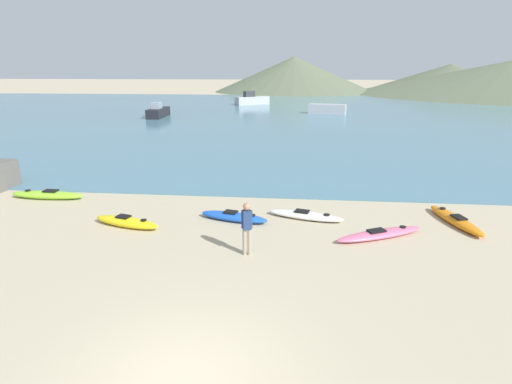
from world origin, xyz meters
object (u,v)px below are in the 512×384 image
kayak_on_sand_2 (456,220)px  kayak_on_sand_1 (127,222)px  kayak_on_sand_5 (234,217)px  moored_boat_1 (158,112)px  kayak_on_sand_4 (380,234)px  kayak_on_sand_0 (306,215)px  person_near_foreground (247,225)px  moored_boat_0 (252,100)px  kayak_on_sand_3 (48,195)px  moored_boat_2 (327,109)px

kayak_on_sand_2 → kayak_on_sand_1: bearing=-173.1°
kayak_on_sand_5 → moored_boat_1: moored_boat_1 is taller
kayak_on_sand_4 → kayak_on_sand_1: bearing=179.4°
kayak_on_sand_0 → kayak_on_sand_1: kayak_on_sand_1 is taller
kayak_on_sand_5 → person_near_foreground: 3.05m
person_near_foreground → moored_boat_0: size_ratio=0.32×
kayak_on_sand_5 → kayak_on_sand_0: bearing=9.8°
kayak_on_sand_1 → person_near_foreground: size_ratio=1.64×
kayak_on_sand_0 → moored_boat_1: size_ratio=0.61×
kayak_on_sand_4 → kayak_on_sand_5: size_ratio=1.19×
kayak_on_sand_1 → kayak_on_sand_2: (12.05, 1.46, -0.03)m
kayak_on_sand_3 → kayak_on_sand_4: bearing=-11.8°
kayak_on_sand_2 → moored_boat_0: (-12.93, 48.82, 0.63)m
kayak_on_sand_2 → kayak_on_sand_4: (-3.04, -1.56, -0.02)m
kayak_on_sand_4 → moored_boat_2: moored_boat_2 is taller
moored_boat_2 → kayak_on_sand_4: bearing=-91.3°
kayak_on_sand_0 → kayak_on_sand_4: kayak_on_sand_0 is taller
kayak_on_sand_0 → kayak_on_sand_2: bearing=0.3°
kayak_on_sand_3 → moored_boat_1: (-5.15, 29.93, 0.49)m
kayak_on_sand_2 → kayak_on_sand_0: bearing=-179.7°
kayak_on_sand_0 → kayak_on_sand_3: size_ratio=0.90×
kayak_on_sand_3 → person_near_foreground: person_near_foreground is taller
kayak_on_sand_2 → kayak_on_sand_3: kayak_on_sand_3 is taller
kayak_on_sand_3 → kayak_on_sand_4: (13.82, -2.89, -0.05)m
moored_boat_0 → person_near_foreground: bearing=-84.0°
kayak_on_sand_4 → kayak_on_sand_5: bearing=168.4°
moored_boat_0 → moored_boat_1: size_ratio=1.08×
person_near_foreground → moored_boat_0: bearing=96.0°
kayak_on_sand_0 → kayak_on_sand_4: bearing=-31.6°
kayak_on_sand_3 → person_near_foreground: size_ratio=1.97×
kayak_on_sand_5 → person_near_foreground: (0.84, -2.81, 0.81)m
kayak_on_sand_0 → person_near_foreground: person_near_foreground is taller
kayak_on_sand_4 → moored_boat_0: moored_boat_0 is taller
moored_boat_2 → moored_boat_1: bearing=-164.8°
kayak_on_sand_0 → person_near_foreground: bearing=-119.7°
kayak_on_sand_1 → kayak_on_sand_4: size_ratio=0.84×
kayak_on_sand_1 → moored_boat_2: (9.90, 38.13, 0.47)m
person_near_foreground → kayak_on_sand_2: bearing=24.1°
kayak_on_sand_2 → kayak_on_sand_5: (-8.25, -0.50, 0.01)m
kayak_on_sand_1 → kayak_on_sand_4: (9.01, -0.10, -0.05)m
kayak_on_sand_5 → moored_boat_1: size_ratio=0.56×
moored_boat_0 → moored_boat_2: 16.25m
kayak_on_sand_3 → moored_boat_1: 30.37m
kayak_on_sand_3 → kayak_on_sand_5: 8.80m
moored_boat_0 → moored_boat_1: bearing=-117.4°
kayak_on_sand_1 → kayak_on_sand_2: 12.14m
kayak_on_sand_1 → person_near_foreground: person_near_foreground is taller
person_near_foreground → moored_boat_0: 52.42m
kayak_on_sand_1 → kayak_on_sand_3: 5.56m
person_near_foreground → moored_boat_1: bearing=112.9°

